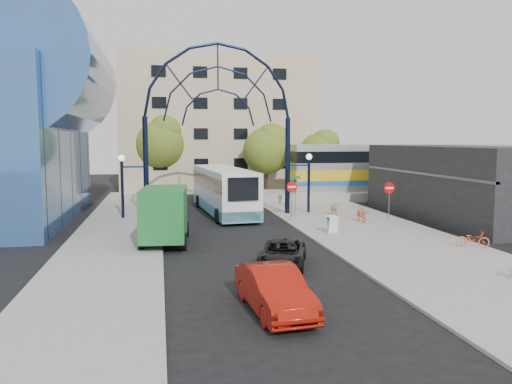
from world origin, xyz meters
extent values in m
plane|color=black|center=(0.00, 0.00, 0.00)|extent=(120.00, 120.00, 0.00)
cube|color=gray|center=(8.00, 4.00, 0.06)|extent=(8.00, 56.00, 0.12)
cube|color=gray|center=(-6.50, 6.00, 0.06)|extent=(5.00, 50.00, 0.12)
cylinder|color=black|center=(-5.00, 14.00, 3.50)|extent=(0.36, 0.36, 7.00)
cylinder|color=black|center=(5.00, 14.00, 3.50)|extent=(0.36, 0.36, 7.00)
cylinder|color=black|center=(-6.60, 14.00, 2.00)|extent=(0.20, 0.20, 4.00)
cylinder|color=black|center=(6.60, 14.00, 2.00)|extent=(0.20, 0.20, 4.00)
sphere|color=white|center=(-6.60, 14.00, 4.20)|extent=(0.44, 0.44, 0.44)
sphere|color=white|center=(6.60, 14.00, 4.20)|extent=(0.44, 0.44, 0.44)
cylinder|color=slate|center=(4.80, 12.00, 1.22)|extent=(0.06, 0.06, 2.20)
cylinder|color=red|center=(4.80, 12.00, 2.22)|extent=(0.80, 0.04, 0.80)
cube|color=white|center=(4.80, 11.97, 2.22)|extent=(0.55, 0.02, 0.12)
cylinder|color=slate|center=(11.00, 10.00, 1.22)|extent=(0.06, 0.06, 2.20)
cylinder|color=red|center=(11.00, 10.00, 2.22)|extent=(0.76, 0.04, 0.76)
cube|color=white|center=(11.00, 9.97, 2.22)|extent=(0.55, 0.02, 0.12)
cylinder|color=slate|center=(5.20, 12.60, 1.52)|extent=(0.05, 0.05, 2.80)
cube|color=#146626|center=(5.20, 12.60, 2.82)|extent=(0.70, 0.03, 0.18)
cube|color=#146626|center=(5.20, 12.60, 2.57)|extent=(0.03, 0.70, 0.18)
cube|color=white|center=(5.60, 5.80, 0.62)|extent=(0.55, 0.26, 0.99)
cube|color=white|center=(5.60, 6.15, 0.62)|extent=(0.55, 0.26, 0.99)
cube|color=#1E59A5|center=(5.60, 5.98, 0.95)|extent=(0.55, 0.42, 0.14)
cylinder|color=#335D9E|center=(-12.00, 15.00, 10.00)|extent=(9.00, 16.00, 9.00)
cube|color=black|center=(16.00, 10.00, 2.50)|extent=(6.00, 16.00, 5.00)
cube|color=tan|center=(2.00, 35.00, 7.00)|extent=(20.00, 12.00, 14.00)
cube|color=gray|center=(20.00, 22.00, 0.40)|extent=(32.00, 5.00, 0.80)
cube|color=#B7B7BC|center=(20.00, 22.00, 2.90)|extent=(25.00, 3.00, 4.20)
cube|color=gold|center=(20.00, 22.00, 2.30)|extent=(25.10, 3.05, 0.90)
cube|color=black|center=(20.00, 22.00, 3.90)|extent=(25.05, 3.05, 1.00)
cube|color=#1E59A5|center=(20.00, 22.00, 1.60)|extent=(25.10, 3.05, 0.35)
cylinder|color=#382314|center=(6.00, 26.00, 1.26)|extent=(0.36, 0.36, 2.52)
sphere|color=#365416|center=(6.00, 26.00, 4.34)|extent=(4.48, 4.48, 4.48)
sphere|color=#365416|center=(6.50, 25.70, 5.46)|extent=(3.08, 3.08, 3.08)
cylinder|color=#382314|center=(-4.00, 30.00, 1.44)|extent=(0.36, 0.36, 2.88)
sphere|color=#365416|center=(-4.00, 30.00, 4.96)|extent=(5.12, 5.12, 5.12)
sphere|color=#365416|center=(-3.50, 29.70, 6.24)|extent=(3.52, 3.52, 3.52)
cylinder|color=#382314|center=(12.00, 28.00, 1.17)|extent=(0.36, 0.36, 2.34)
sphere|color=#365416|center=(12.00, 28.00, 4.03)|extent=(4.16, 4.16, 4.16)
sphere|color=#365416|center=(12.50, 27.70, 5.07)|extent=(2.86, 2.86, 2.86)
cube|color=white|center=(0.53, 15.59, 1.82)|extent=(3.59, 12.11, 3.01)
cube|color=#4F9CB1|center=(0.53, 15.59, 0.57)|extent=(3.62, 12.11, 0.73)
cube|color=black|center=(0.53, 15.59, 2.44)|extent=(3.62, 11.88, 0.93)
cube|color=black|center=(1.01, 9.57, 2.39)|extent=(1.96, 0.30, 1.45)
cube|color=black|center=(0.06, 21.49, 1.66)|extent=(2.50, 0.38, 1.66)
cylinder|color=black|center=(-1.05, 19.18, 0.50)|extent=(0.37, 1.02, 1.00)
cylinder|color=black|center=(1.52, 19.38, 0.50)|extent=(0.37, 1.02, 1.00)
cylinder|color=black|center=(-0.41, 11.09, 0.50)|extent=(0.37, 1.02, 1.00)
cylinder|color=black|center=(2.17, 11.29, 0.50)|extent=(0.37, 1.02, 1.00)
cube|color=black|center=(-3.65, 7.50, 1.00)|extent=(2.27, 2.35, 1.99)
cube|color=black|center=(-3.56, 8.59, 1.40)|extent=(1.81, 0.25, 0.91)
cube|color=#1C6A2D|center=(-3.90, 4.80, 1.72)|extent=(2.54, 4.35, 2.54)
cylinder|color=black|center=(-4.72, 7.33, 0.43)|extent=(0.31, 0.89, 0.87)
cylinder|color=black|center=(-2.64, 7.14, 0.43)|extent=(0.31, 0.89, 0.87)
cylinder|color=black|center=(-5.03, 3.81, 0.43)|extent=(0.31, 0.89, 0.87)
cylinder|color=black|center=(-2.96, 3.62, 0.43)|extent=(0.31, 0.89, 0.87)
imported|color=black|center=(1.06, -0.44, 0.56)|extent=(3.08, 4.45, 1.13)
imported|color=#9A1309|center=(-0.58, -5.87, 0.73)|extent=(1.94, 4.53, 1.45)
imported|color=orange|center=(8.02, 12.33, 0.59)|extent=(0.74, 1.84, 0.95)
imported|color=#FB3F32|center=(8.78, 9.41, 0.65)|extent=(0.60, 1.78, 1.05)
imported|color=#F35930|center=(11.14, 1.00, 0.53)|extent=(1.66, 1.10, 0.83)
camera|label=1|loc=(-4.07, -20.87, 5.48)|focal=35.00mm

